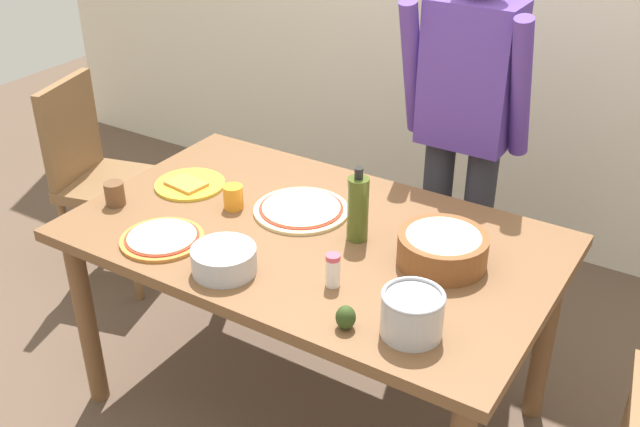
{
  "coord_description": "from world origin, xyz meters",
  "views": [
    {
      "loc": [
        1.16,
        -1.81,
        2.05
      ],
      "look_at": [
        0.0,
        0.05,
        0.81
      ],
      "focal_mm": 42.3,
      "sensor_mm": 36.0,
      "label": 1
    }
  ],
  "objects_px": {
    "mixing_bowl_steel": "(224,260)",
    "cup_orange": "(233,197)",
    "pizza_raw_on_board": "(301,209)",
    "dining_table": "(312,256)",
    "steel_pot": "(412,313)",
    "pizza_cooked_on_tray": "(162,238)",
    "olive_oil_bottle": "(358,208)",
    "popcorn_bowl": "(443,246)",
    "avocado": "(346,317)",
    "cup_small_brown": "(115,194)",
    "salt_shaker": "(333,270)",
    "person_cook": "(465,121)",
    "plate_with_slice": "(189,184)",
    "chair_wooden_left": "(97,170)"
  },
  "relations": [
    {
      "from": "mixing_bowl_steel",
      "to": "cup_orange",
      "type": "height_order",
      "value": "cup_orange"
    },
    {
      "from": "pizza_raw_on_board",
      "to": "cup_orange",
      "type": "xyz_separation_m",
      "value": [
        -0.22,
        -0.1,
        0.03
      ]
    },
    {
      "from": "dining_table",
      "to": "steel_pot",
      "type": "xyz_separation_m",
      "value": [
        0.51,
        -0.3,
        0.16
      ]
    },
    {
      "from": "pizza_cooked_on_tray",
      "to": "dining_table",
      "type": "bearing_deg",
      "value": 37.87
    },
    {
      "from": "olive_oil_bottle",
      "to": "popcorn_bowl",
      "type": "bearing_deg",
      "value": 1.96
    },
    {
      "from": "avocado",
      "to": "cup_small_brown",
      "type": "bearing_deg",
      "value": 170.46
    },
    {
      "from": "olive_oil_bottle",
      "to": "pizza_cooked_on_tray",
      "type": "bearing_deg",
      "value": -146.58
    },
    {
      "from": "cup_orange",
      "to": "salt_shaker",
      "type": "relative_size",
      "value": 0.8
    },
    {
      "from": "cup_orange",
      "to": "avocado",
      "type": "xyz_separation_m",
      "value": [
        0.68,
        -0.38,
        -0.01
      ]
    },
    {
      "from": "pizza_cooked_on_tray",
      "to": "steel_pot",
      "type": "relative_size",
      "value": 1.58
    },
    {
      "from": "popcorn_bowl",
      "to": "cup_small_brown",
      "type": "distance_m",
      "value": 1.17
    },
    {
      "from": "salt_shaker",
      "to": "pizza_cooked_on_tray",
      "type": "bearing_deg",
      "value": -172.44
    },
    {
      "from": "pizza_raw_on_board",
      "to": "avocado",
      "type": "xyz_separation_m",
      "value": [
        0.46,
        -0.48,
        0.03
      ]
    },
    {
      "from": "pizza_cooked_on_tray",
      "to": "salt_shaker",
      "type": "xyz_separation_m",
      "value": [
        0.6,
        0.08,
        0.04
      ]
    },
    {
      "from": "dining_table",
      "to": "pizza_cooked_on_tray",
      "type": "height_order",
      "value": "pizza_cooked_on_tray"
    },
    {
      "from": "mixing_bowl_steel",
      "to": "cup_orange",
      "type": "xyz_separation_m",
      "value": [
        -0.22,
        0.33,
        0.0
      ]
    },
    {
      "from": "olive_oil_bottle",
      "to": "avocado",
      "type": "bearing_deg",
      "value": -64.3
    },
    {
      "from": "popcorn_bowl",
      "to": "cup_small_brown",
      "type": "xyz_separation_m",
      "value": [
        -1.14,
        -0.26,
        -0.02
      ]
    },
    {
      "from": "cup_orange",
      "to": "cup_small_brown",
      "type": "xyz_separation_m",
      "value": [
        -0.37,
        -0.2,
        0.0
      ]
    },
    {
      "from": "dining_table",
      "to": "avocado",
      "type": "xyz_separation_m",
      "value": [
        0.35,
        -0.38,
        0.13
      ]
    },
    {
      "from": "pizza_raw_on_board",
      "to": "olive_oil_bottle",
      "type": "distance_m",
      "value": 0.28
    },
    {
      "from": "pizza_cooked_on_tray",
      "to": "person_cook",
      "type": "bearing_deg",
      "value": 60.4
    },
    {
      "from": "pizza_cooked_on_tray",
      "to": "plate_with_slice",
      "type": "bearing_deg",
      "value": 117.54
    },
    {
      "from": "pizza_cooked_on_tray",
      "to": "mixing_bowl_steel",
      "type": "relative_size",
      "value": 1.37
    },
    {
      "from": "salt_shaker",
      "to": "avocado",
      "type": "height_order",
      "value": "salt_shaker"
    },
    {
      "from": "steel_pot",
      "to": "cup_small_brown",
      "type": "relative_size",
      "value": 2.04
    },
    {
      "from": "pizza_raw_on_board",
      "to": "pizza_cooked_on_tray",
      "type": "distance_m",
      "value": 0.49
    },
    {
      "from": "olive_oil_bottle",
      "to": "avocado",
      "type": "xyz_separation_m",
      "value": [
        0.21,
        -0.43,
        -0.08
      ]
    },
    {
      "from": "dining_table",
      "to": "mixing_bowl_steel",
      "type": "bearing_deg",
      "value": -107.62
    },
    {
      "from": "dining_table",
      "to": "salt_shaker",
      "type": "distance_m",
      "value": 0.34
    },
    {
      "from": "steel_pot",
      "to": "cup_small_brown",
      "type": "distance_m",
      "value": 1.21
    },
    {
      "from": "chair_wooden_left",
      "to": "steel_pot",
      "type": "xyz_separation_m",
      "value": [
        1.83,
        -0.56,
        0.29
      ]
    },
    {
      "from": "cup_orange",
      "to": "avocado",
      "type": "height_order",
      "value": "cup_orange"
    },
    {
      "from": "salt_shaker",
      "to": "avocado",
      "type": "distance_m",
      "value": 0.21
    },
    {
      "from": "cup_small_brown",
      "to": "avocado",
      "type": "distance_m",
      "value": 1.06
    },
    {
      "from": "olive_oil_bottle",
      "to": "cup_small_brown",
      "type": "height_order",
      "value": "olive_oil_bottle"
    },
    {
      "from": "pizza_raw_on_board",
      "to": "popcorn_bowl",
      "type": "bearing_deg",
      "value": -4.33
    },
    {
      "from": "cup_small_brown",
      "to": "popcorn_bowl",
      "type": "bearing_deg",
      "value": 12.93
    },
    {
      "from": "plate_with_slice",
      "to": "popcorn_bowl",
      "type": "bearing_deg",
      "value": 0.93
    },
    {
      "from": "steel_pot",
      "to": "pizza_raw_on_board",
      "type": "bearing_deg",
      "value": 146.88
    },
    {
      "from": "chair_wooden_left",
      "to": "plate_with_slice",
      "type": "distance_m",
      "value": 0.81
    },
    {
      "from": "dining_table",
      "to": "steel_pot",
      "type": "relative_size",
      "value": 9.22
    },
    {
      "from": "mixing_bowl_steel",
      "to": "cup_small_brown",
      "type": "relative_size",
      "value": 2.35
    },
    {
      "from": "pizza_raw_on_board",
      "to": "mixing_bowl_steel",
      "type": "height_order",
      "value": "mixing_bowl_steel"
    },
    {
      "from": "plate_with_slice",
      "to": "steel_pot",
      "type": "height_order",
      "value": "steel_pot"
    },
    {
      "from": "pizza_raw_on_board",
      "to": "salt_shaker",
      "type": "relative_size",
      "value": 3.15
    },
    {
      "from": "mixing_bowl_steel",
      "to": "steel_pot",
      "type": "height_order",
      "value": "steel_pot"
    },
    {
      "from": "pizza_raw_on_board",
      "to": "salt_shaker",
      "type": "height_order",
      "value": "salt_shaker"
    },
    {
      "from": "person_cook",
      "to": "avocado",
      "type": "height_order",
      "value": "person_cook"
    },
    {
      "from": "pizza_raw_on_board",
      "to": "olive_oil_bottle",
      "type": "relative_size",
      "value": 1.3
    }
  ]
}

